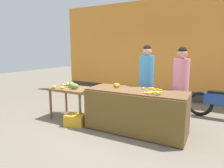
% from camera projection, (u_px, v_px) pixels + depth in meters
% --- Properties ---
extents(ground_plane, '(24.00, 24.00, 0.00)m').
position_uv_depth(ground_plane, '(119.00, 127.00, 4.43)').
color(ground_plane, '#756B5B').
extents(market_wall_back, '(7.74, 0.23, 3.43)m').
position_uv_depth(market_wall_back, '(159.00, 51.00, 6.89)').
color(market_wall_back, orange).
rests_on(market_wall_back, ground).
extents(fruit_stall_counter, '(2.10, 0.80, 0.90)m').
position_uv_depth(fruit_stall_counter, '(136.00, 111.00, 4.16)').
color(fruit_stall_counter, brown).
rests_on(fruit_stall_counter, ground).
extents(side_table_wooden, '(1.02, 0.68, 0.79)m').
position_uv_depth(side_table_wooden, '(72.00, 92.00, 4.92)').
color(side_table_wooden, brown).
rests_on(side_table_wooden, ground).
extents(banana_bunch_pile, '(0.52, 0.60, 0.07)m').
position_uv_depth(banana_bunch_pile, '(152.00, 91.00, 3.86)').
color(banana_bunch_pile, yellow).
rests_on(banana_bunch_pile, fruit_stall_counter).
extents(orange_pile, '(0.17, 0.23, 0.09)m').
position_uv_depth(orange_pile, '(117.00, 85.00, 4.40)').
color(orange_pile, orange).
rests_on(orange_pile, fruit_stall_counter).
extents(mango_papaya_pile, '(0.69, 0.61, 0.14)m').
position_uv_depth(mango_papaya_pile, '(70.00, 85.00, 4.91)').
color(mango_papaya_pile, yellow).
rests_on(mango_papaya_pile, side_table_wooden).
extents(vendor_woman_blue_shirt, '(0.34, 0.34, 1.85)m').
position_uv_depth(vendor_woman_blue_shirt, '(146.00, 84.00, 4.64)').
color(vendor_woman_blue_shirt, '#33333D').
rests_on(vendor_woman_blue_shirt, ground).
extents(vendor_woman_pink_shirt, '(0.34, 0.34, 1.80)m').
position_uv_depth(vendor_woman_pink_shirt, '(180.00, 88.00, 4.24)').
color(vendor_woman_pink_shirt, '#33333D').
rests_on(vendor_woman_pink_shirt, ground).
extents(parked_motorcycle, '(1.60, 0.18, 0.88)m').
position_uv_depth(parked_motorcycle, '(221.00, 103.00, 4.93)').
color(parked_motorcycle, black).
rests_on(parked_motorcycle, ground).
extents(produce_crate, '(0.51, 0.42, 0.26)m').
position_uv_depth(produce_crate, '(75.00, 120.00, 4.52)').
color(produce_crate, gold).
rests_on(produce_crate, ground).
extents(produce_sack, '(0.38, 0.43, 0.46)m').
position_uv_depth(produce_sack, '(110.00, 107.00, 5.18)').
color(produce_sack, tan).
rests_on(produce_sack, ground).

